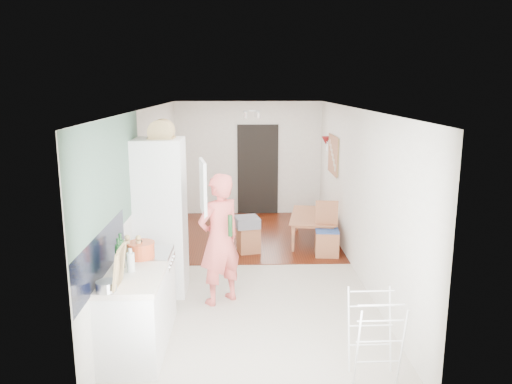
{
  "coord_description": "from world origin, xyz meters",
  "views": [
    {
      "loc": [
        -0.16,
        -7.41,
        2.85
      ],
      "look_at": [
        0.06,
        0.2,
        1.21
      ],
      "focal_mm": 35.0,
      "sensor_mm": 36.0,
      "label": 1
    }
  ],
  "objects_px": {
    "dining_chair": "(327,230)",
    "stool": "(249,239)",
    "person": "(219,228)",
    "drying_rack": "(375,337)",
    "dining_table": "(315,230)"
  },
  "relations": [
    {
      "from": "person",
      "to": "dining_table",
      "type": "bearing_deg",
      "value": -160.58
    },
    {
      "from": "person",
      "to": "dining_table",
      "type": "height_order",
      "value": "person"
    },
    {
      "from": "person",
      "to": "dining_chair",
      "type": "relative_size",
      "value": 2.25
    },
    {
      "from": "person",
      "to": "drying_rack",
      "type": "bearing_deg",
      "value": 93.08
    },
    {
      "from": "dining_chair",
      "to": "stool",
      "type": "relative_size",
      "value": 1.99
    },
    {
      "from": "person",
      "to": "dining_chair",
      "type": "distance_m",
      "value": 2.55
    },
    {
      "from": "dining_table",
      "to": "person",
      "type": "bearing_deg",
      "value": 157.04
    },
    {
      "from": "stool",
      "to": "drying_rack",
      "type": "xyz_separation_m",
      "value": [
        1.18,
        -3.82,
        0.2
      ]
    },
    {
      "from": "person",
      "to": "stool",
      "type": "height_order",
      "value": "person"
    },
    {
      "from": "dining_table",
      "to": "dining_chair",
      "type": "distance_m",
      "value": 0.82
    },
    {
      "from": "person",
      "to": "stool",
      "type": "xyz_separation_m",
      "value": [
        0.41,
        2.0,
        -0.8
      ]
    },
    {
      "from": "stool",
      "to": "dining_chair",
      "type": "bearing_deg",
      "value": -9.17
    },
    {
      "from": "person",
      "to": "dining_table",
      "type": "distance_m",
      "value": 3.15
    },
    {
      "from": "dining_chair",
      "to": "drying_rack",
      "type": "xyz_separation_m",
      "value": [
        -0.14,
        -3.61,
        -0.02
      ]
    },
    {
      "from": "person",
      "to": "dining_chair",
      "type": "bearing_deg",
      "value": -172.04
    }
  ]
}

